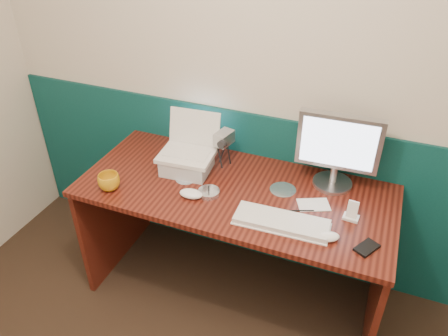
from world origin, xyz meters
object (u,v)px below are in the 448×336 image
at_px(monitor, 338,151).
at_px(keyboard, 281,222).
at_px(laptop, 186,138).
at_px(mug, 109,182).
at_px(desk, 234,243).
at_px(camcorder, 224,149).

distance_m(monitor, keyboard, 0.47).
height_order(laptop, mug, laptop).
distance_m(desk, keyboard, 0.52).
bearing_deg(desk, mug, -158.20).
distance_m(laptop, monitor, 0.77).
bearing_deg(keyboard, laptop, 155.71).
bearing_deg(laptop, monitor, 7.56).
distance_m(desk, laptop, 0.65).
bearing_deg(camcorder, keyboard, -27.84).
xyz_separation_m(laptop, monitor, (0.75, 0.16, -0.00)).
relative_size(desk, monitor, 4.00).
bearing_deg(mug, desk, 21.80).
xyz_separation_m(monitor, mug, (-1.04, -0.46, -0.16)).
bearing_deg(monitor, mug, -158.55).
xyz_separation_m(monitor, keyboard, (-0.16, -0.40, -0.19)).
xyz_separation_m(laptop, mug, (-0.29, -0.30, -0.16)).
bearing_deg(monitor, laptop, -170.15).
relative_size(laptop, keyboard, 0.66).
relative_size(monitor, mug, 3.64).
bearing_deg(monitor, keyboard, -114.07).
relative_size(monitor, camcorder, 1.96).
height_order(keyboard, camcorder, camcorder).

